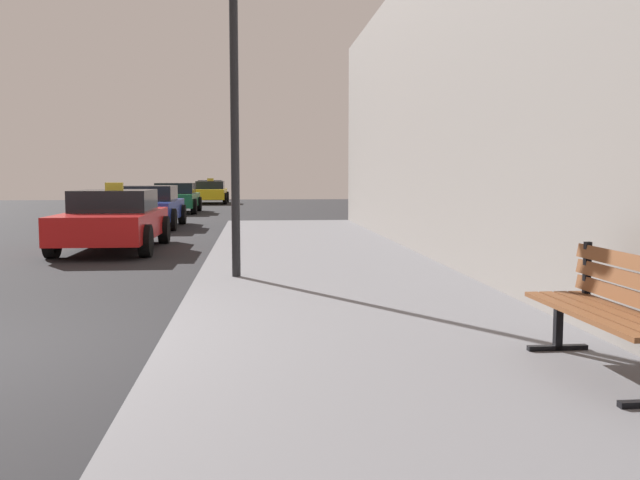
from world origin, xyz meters
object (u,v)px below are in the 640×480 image
at_px(bench, 615,304).
at_px(car_blue, 147,206).
at_px(car_white, 211,189).
at_px(street_lamp, 234,60).
at_px(car_yellow, 210,192).
at_px(car_red, 114,220).
at_px(car_green, 176,198).

relative_size(bench, car_blue, 0.38).
height_order(car_blue, car_white, same).
bearing_deg(car_blue, street_lamp, 104.44).
height_order(street_lamp, car_white, street_lamp).
relative_size(car_blue, car_yellow, 0.94).
bearing_deg(car_yellow, car_blue, 87.66).
relative_size(car_red, car_blue, 1.01).
xyz_separation_m(street_lamp, car_blue, (-2.99, 11.60, -2.51)).
distance_m(bench, car_blue, 17.69).
distance_m(street_lamp, car_white, 38.33).
xyz_separation_m(street_lamp, car_white, (-2.73, 38.15, -2.51)).
height_order(car_red, car_white, car_red).
xyz_separation_m(street_lamp, car_green, (-3.08, 19.98, -2.51)).
distance_m(car_green, car_yellow, 10.01).
distance_m(car_red, car_blue, 6.44).
relative_size(street_lamp, car_yellow, 0.97).
height_order(car_red, car_yellow, same).
bearing_deg(car_green, bench, 103.25).
relative_size(street_lamp, car_white, 0.97).
xyz_separation_m(car_red, car_green, (-0.37, 14.82, -0.00)).
relative_size(street_lamp, car_blue, 1.04).
height_order(car_green, car_yellow, car_yellow).
relative_size(car_green, car_yellow, 0.90).
distance_m(car_blue, car_white, 26.55).
distance_m(bench, car_yellow, 35.42).
bearing_deg(car_white, bench, 97.32).
relative_size(car_red, car_white, 0.94).
bearing_deg(car_green, car_white, -91.11).
relative_size(car_green, car_white, 0.90).
bearing_deg(car_yellow, car_green, 85.15).
relative_size(bench, car_green, 0.40).
bearing_deg(bench, street_lamp, 118.49).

